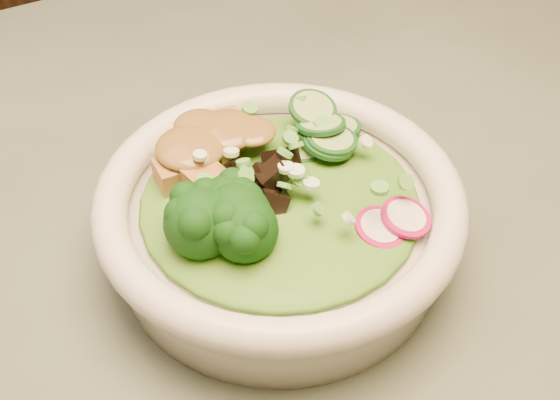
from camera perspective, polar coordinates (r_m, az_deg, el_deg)
name	(u,v)px	position (r m, az deg, el deg)	size (l,w,h in m)	color
dining_table	(152,364)	(0.65, -9.31, -11.76)	(1.20, 0.80, 0.75)	black
salad_bowl	(280,220)	(0.53, 0.00, -1.46)	(0.25, 0.25, 0.07)	silver
lettuce_bed	(280,199)	(0.52, 0.00, 0.08)	(0.19, 0.19, 0.02)	#316615
broccoli_florets	(232,239)	(0.47, -3.50, -2.86)	(0.07, 0.06, 0.04)	black
radish_slices	(364,228)	(0.50, 6.17, -2.07)	(0.10, 0.04, 0.02)	#A90D50
cucumber_slices	(327,138)	(0.55, 3.45, 4.51)	(0.06, 0.06, 0.03)	#9CC76E
mushroom_heap	(266,179)	(0.51, -1.06, 1.55)	(0.06, 0.06, 0.04)	black
tofu_cubes	(209,155)	(0.54, -5.20, 3.29)	(0.08, 0.06, 0.03)	#A36F36
peanut_sauce	(208,142)	(0.53, -5.28, 4.27)	(0.06, 0.05, 0.01)	brown
scallion_garnish	(280,175)	(0.50, 0.00, 1.87)	(0.18, 0.18, 0.02)	#52A138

